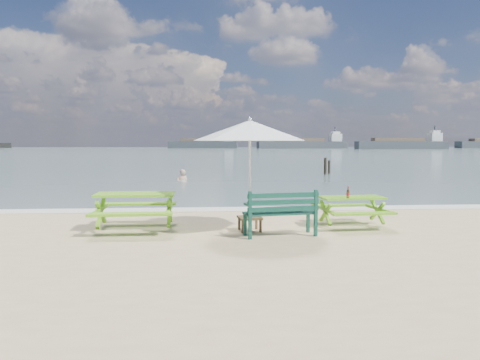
{
  "coord_description": "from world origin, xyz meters",
  "views": [
    {
      "loc": [
        -0.96,
        -9.04,
        1.99
      ],
      "look_at": [
        -0.07,
        3.0,
        1.0
      ],
      "focal_mm": 35.0,
      "sensor_mm": 36.0,
      "label": 1
    }
  ],
  "objects": [
    {
      "name": "beer_bottle",
      "position": [
        2.29,
        1.38,
        0.79
      ],
      "size": [
        0.07,
        0.07,
        0.27
      ],
      "color": "#965415",
      "rests_on": "picnic_table_right"
    },
    {
      "name": "sea",
      "position": [
        0.0,
        85.0,
        0.0
      ],
      "size": [
        300.0,
        300.0,
        0.0
      ],
      "primitive_type": "plane",
      "color": "slate",
      "rests_on": "ground"
    },
    {
      "name": "picnic_table_left",
      "position": [
        -2.55,
        1.58,
        0.4
      ],
      "size": [
        1.78,
        1.97,
        0.84
      ],
      "color": "#68B01A",
      "rests_on": "ground"
    },
    {
      "name": "side_table",
      "position": [
        0.02,
        1.23,
        0.17
      ],
      "size": [
        0.55,
        0.55,
        0.32
      ],
      "color": "brown",
      "rests_on": "ground"
    },
    {
      "name": "patio_umbrella",
      "position": [
        0.02,
        1.23,
        2.24
      ],
      "size": [
        2.77,
        2.77,
        2.46
      ],
      "color": "silver",
      "rests_on": "ground"
    },
    {
      "name": "foam_strip",
      "position": [
        0.0,
        4.6,
        0.01
      ],
      "size": [
        22.0,
        0.9,
        0.01
      ],
      "primitive_type": "cube",
      "color": "silver",
      "rests_on": "ground"
    },
    {
      "name": "park_bench",
      "position": [
        0.61,
        0.67,
        0.29
      ],
      "size": [
        1.59,
        0.74,
        0.94
      ],
      "color": "#0D382B",
      "rests_on": "ground"
    },
    {
      "name": "cargo_ships",
      "position": [
        58.28,
        122.49,
        1.18
      ],
      "size": [
        135.26,
        34.82,
        4.4
      ],
      "color": "#373C41",
      "rests_on": "ground"
    },
    {
      "name": "picnic_table_right",
      "position": [
        2.48,
        1.65,
        0.34
      ],
      "size": [
        1.6,
        1.75,
        0.7
      ],
      "color": "#61A819",
      "rests_on": "ground"
    },
    {
      "name": "swimmer",
      "position": [
        -2.2,
        15.84,
        -0.35
      ],
      "size": [
        0.72,
        0.56,
        1.76
      ],
      "color": "tan",
      "rests_on": "ground"
    },
    {
      "name": "mooring_pilings",
      "position": [
        6.47,
        19.12,
        0.37
      ],
      "size": [
        0.56,
        0.76,
        1.22
      ],
      "color": "black",
      "rests_on": "ground"
    }
  ]
}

